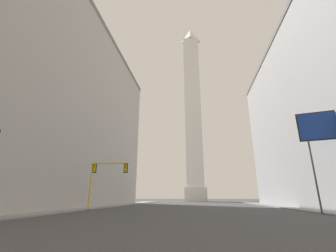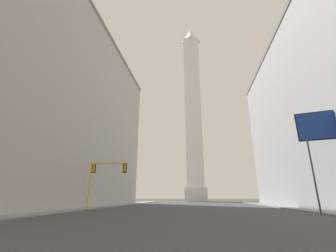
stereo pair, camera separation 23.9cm
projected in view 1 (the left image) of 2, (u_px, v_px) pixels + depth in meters
The scene contains 6 objects.
sidewalk_left at pixel (81, 208), 33.20m from camera, with size 5.00×102.65×0.15m, color gray.
sidewalk_right at pixel (318, 210), 29.13m from camera, with size 5.00×102.65×0.15m, color gray.
building_left at pixel (47, 108), 41.25m from camera, with size 19.91×56.26×34.76m.
obelisk at pixel (193, 108), 94.13m from camera, with size 8.11×8.11×77.13m.
traffic_light_mid_left at pixel (103, 173), 30.63m from camera, with size 5.25×0.50×6.25m.
billboard_sign at pixel (323, 130), 24.57m from camera, with size 4.79×1.34×10.85m.
Camera 1 is at (1.09, -2.55, 1.74)m, focal length 24.00 mm.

